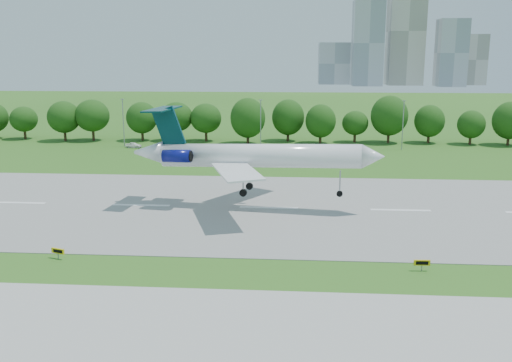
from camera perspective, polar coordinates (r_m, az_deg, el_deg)
name	(u,v)px	position (r m, az deg, el deg)	size (l,w,h in m)	color
ground	(82,263)	(68.42, -16.99, -7.80)	(600.00, 600.00, 0.00)	#275616
runway	(141,205)	(91.02, -11.40, -2.41)	(400.00, 45.00, 0.08)	gray
taxiway	(2,339)	(53.44, -24.07, -14.25)	(400.00, 23.00, 0.08)	#ADADA8
tree_line	(207,119)	(154.49, -4.88, 6.21)	(288.40, 8.40, 10.40)	#382314
light_poles	(191,123)	(145.11, -6.48, 5.83)	(175.90, 0.25, 12.19)	gray
skyline	(399,44)	(456.65, 14.15, 13.12)	(127.00, 52.00, 80.00)	#B2B2B7
airliner	(247,155)	(86.51, -0.91, 2.66)	(38.86, 28.12, 13.16)	white
taxi_sign_centre	(58,251)	(70.21, -19.20, -6.64)	(1.74, 0.76, 1.24)	gray
taxi_sign_right	(422,263)	(65.33, 16.27, -7.87)	(1.79, 0.30, 1.25)	gray
service_vehicle_b	(134,145)	(147.76, -12.13, 3.53)	(1.62, 4.02, 1.37)	white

